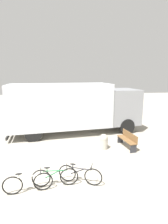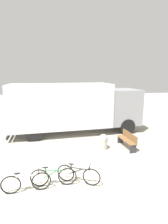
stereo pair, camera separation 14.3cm
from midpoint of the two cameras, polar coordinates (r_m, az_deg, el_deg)
The scene contains 7 objects.
ground_plane at distance 6.95m, azimuth -5.79°, elevation -22.07°, with size 60.00×60.00×0.00m, color #A8A091.
delivery_truck at distance 11.68m, azimuth -2.71°, elevation 1.97°, with size 8.82×3.23×3.32m.
park_bench at distance 9.86m, azimuth 14.47°, elevation -8.69°, with size 0.61×1.55×0.84m.
bicycle_near at distance 6.59m, azimuth -17.73°, elevation -21.05°, with size 1.64×0.44×0.75m.
bicycle_middle at distance 6.68m, azimuth -9.33°, elevation -20.09°, with size 1.64×0.44×0.75m.
bicycle_far at distance 6.72m, azimuth -1.26°, elevation -19.69°, with size 1.54×0.70×0.75m.
bollard_near_bench at distance 9.48m, azimuth 6.81°, elevation -9.44°, with size 0.45×0.45×0.81m.
Camera 2 is at (0.06, -5.76, 3.90)m, focal length 28.00 mm.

